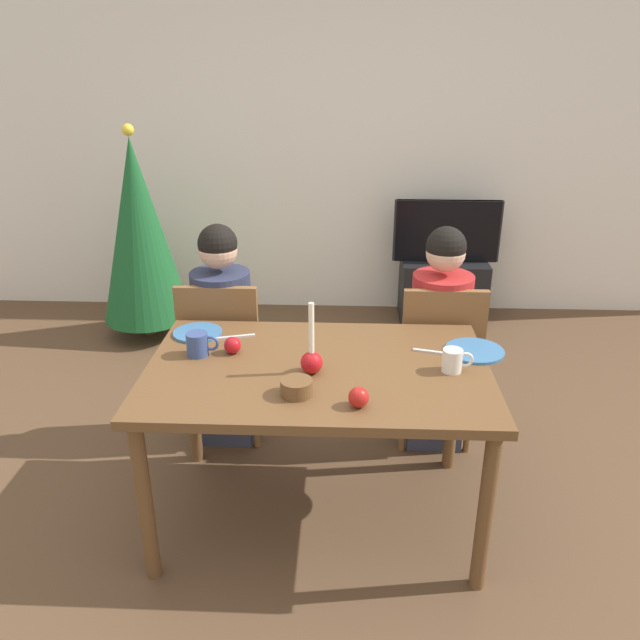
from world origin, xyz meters
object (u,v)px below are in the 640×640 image
object	(u,v)px
tv	(447,231)
plate_left	(198,333)
person_right_child	(438,342)
apple_by_left_plate	(233,345)
person_left_child	(224,339)
plate_right	(475,351)
apple_near_candle	(359,397)
mug_left	(198,344)
candle_centerpiece	(312,358)
chair_left	(223,351)
chair_right	(438,355)
bowl_walnuts	(296,387)
dining_table	(318,384)
mug_right	(453,360)
christmas_tree	(140,231)
tv_stand	(442,290)

from	to	relation	value
tv	plate_left	size ratio (longest dim) A/B	3.57
person_right_child	apple_by_left_plate	distance (m)	1.11
plate_left	person_left_child	bearing A→B (deg)	82.64
person_left_child	plate_right	size ratio (longest dim) A/B	4.69
apple_near_candle	mug_left	bearing A→B (deg)	149.57
apple_near_candle	person_left_child	bearing A→B (deg)	125.48
plate_right	apple_by_left_plate	size ratio (longest dim) A/B	3.42
candle_centerpiece	plate_right	world-z (taller)	candle_centerpiece
tv	candle_centerpiece	distance (m)	2.52
person_left_child	plate_left	bearing A→B (deg)	-97.36
candle_centerpiece	plate_right	bearing A→B (deg)	17.60
tv	person_left_child	bearing A→B (deg)	-129.51
candle_centerpiece	mug_left	bearing A→B (deg)	163.93
chair_left	chair_right	distance (m)	1.10
chair_left	bowl_walnuts	xyz separation A→B (m)	(0.45, -0.84, 0.27)
dining_table	bowl_walnuts	size ratio (longest dim) A/B	11.57
candle_centerpiece	mug_right	xyz separation A→B (m)	(0.56, 0.04, -0.02)
plate_right	bowl_walnuts	distance (m)	0.83
tv	apple_near_candle	size ratio (longest dim) A/B	10.40
candle_centerpiece	apple_by_left_plate	world-z (taller)	candle_centerpiece
apple_by_left_plate	person_right_child	bearing A→B (deg)	29.22
person_left_child	mug_right	xyz separation A→B (m)	(1.06, -0.66, 0.23)
chair_right	tv	world-z (taller)	tv
christmas_tree	candle_centerpiece	size ratio (longest dim) A/B	5.02
tv	christmas_tree	size ratio (longest dim) A/B	0.53
person_right_child	chair_right	bearing A→B (deg)	-90.00
chair_left	mug_left	bearing A→B (deg)	-89.06
apple_near_candle	dining_table	bearing A→B (deg)	117.44
christmas_tree	bowl_walnuts	xyz separation A→B (m)	(1.27, -2.16, -0.00)
bowl_walnuts	apple_near_candle	size ratio (longest dim) A/B	1.59
tv_stand	mug_right	distance (m)	2.41
chair_left	tv	world-z (taller)	tv
christmas_tree	plate_right	size ratio (longest dim) A/B	6.01
person_left_child	tv	xyz separation A→B (m)	(1.37, 1.66, 0.14)
chair_right	bowl_walnuts	distance (m)	1.10
plate_right	bowl_walnuts	bearing A→B (deg)	-151.68
plate_right	mug_left	bearing A→B (deg)	-176.21
christmas_tree	person_right_child	bearing A→B (deg)	-33.92
chair_left	tv	distance (m)	2.19
tv_stand	apple_near_candle	distance (m)	2.75
mug_right	tv	bearing A→B (deg)	82.33
candle_centerpiece	plate_left	size ratio (longest dim) A/B	1.35
christmas_tree	bowl_walnuts	bearing A→B (deg)	-59.69
chair_left	plate_left	distance (m)	0.40
tv_stand	candle_centerpiece	distance (m)	2.58
dining_table	tv_stand	distance (m)	2.49
dining_table	apple_by_left_plate	size ratio (longest dim) A/B	19.16
chair_right	tv	distance (m)	1.73
person_right_child	tv	size ratio (longest dim) A/B	1.48
tv_stand	apple_near_candle	world-z (taller)	apple_near_candle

